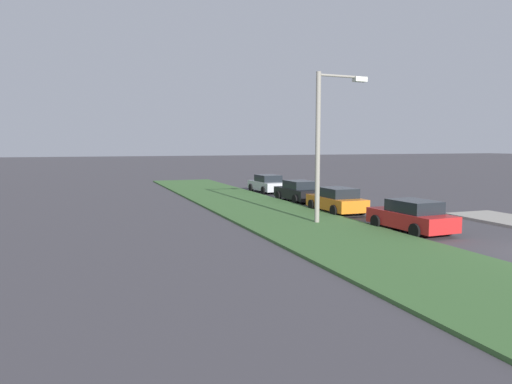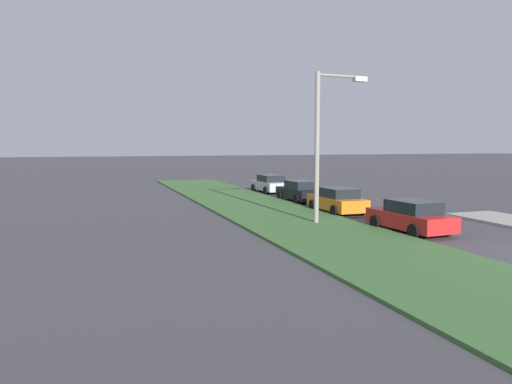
# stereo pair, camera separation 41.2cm
# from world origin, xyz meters

# --- Properties ---
(grass_median) EXTENTS (60.00, 6.00, 0.12)m
(grass_median) POSITION_xyz_m (10.00, 6.06, 0.06)
(grass_median) COLOR #3D6633
(grass_median) RESTS_ON ground
(parked_car_red) EXTENTS (4.39, 2.19, 1.47)m
(parked_car_red) POSITION_xyz_m (6.38, 2.14, 0.72)
(parked_car_red) COLOR red
(parked_car_red) RESTS_ON ground
(parked_car_orange) EXTENTS (4.31, 2.05, 1.47)m
(parked_car_orange) POSITION_xyz_m (13.05, 2.25, 0.72)
(parked_car_orange) COLOR orange
(parked_car_orange) RESTS_ON ground
(parked_car_black) EXTENTS (4.36, 2.14, 1.47)m
(parked_car_black) POSITION_xyz_m (18.76, 2.03, 0.72)
(parked_car_black) COLOR black
(parked_car_black) RESTS_ON ground
(parked_car_silver) EXTENTS (4.36, 2.14, 1.47)m
(parked_car_silver) POSITION_xyz_m (25.38, 1.77, 0.72)
(parked_car_silver) COLOR #B2B5BA
(parked_car_silver) RESTS_ON ground
(streetlight) EXTENTS (0.47, 2.88, 7.50)m
(streetlight) POSITION_xyz_m (9.67, 4.92, 4.39)
(streetlight) COLOR gray
(streetlight) RESTS_ON ground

